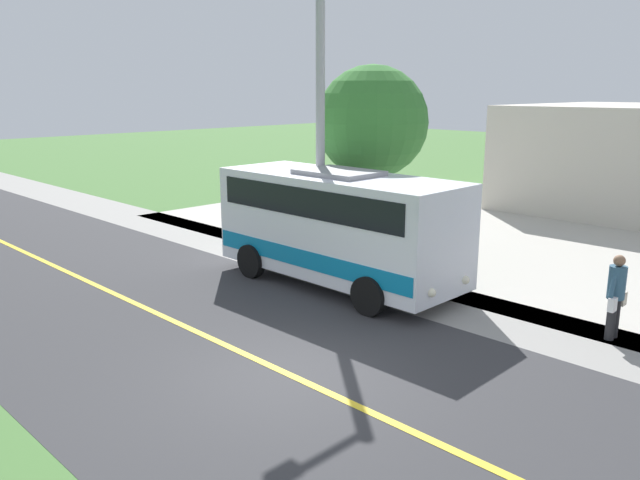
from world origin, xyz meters
TOP-DOWN VIEW (x-y plane):
  - ground_plane at (0.00, 0.00)m, footprint 120.00×120.00m
  - road_surface at (0.00, 0.00)m, footprint 8.00×100.00m
  - sidewalk at (-5.20, 0.00)m, footprint 2.40×100.00m
  - road_centre_line at (0.00, 0.00)m, footprint 0.16×100.00m
  - shuttle_bus_front at (-4.50, -3.09)m, footprint 2.64×6.79m
  - pedestrian_with_bags at (-5.75, 3.33)m, footprint 0.72×0.34m
  - street_light_pole at (-4.88, -4.24)m, footprint 1.97×0.24m
  - tree_curbside at (-7.40, -4.50)m, footprint 3.28×3.28m

SIDE VIEW (x-z plane):
  - ground_plane at x=0.00m, z-range 0.00..0.00m
  - sidewalk at x=-5.20m, z-range 0.00..0.01m
  - road_surface at x=0.00m, z-range 0.00..0.01m
  - road_centre_line at x=0.00m, z-range 0.01..0.01m
  - pedestrian_with_bags at x=-5.75m, z-range 0.07..1.81m
  - shuttle_bus_front at x=-4.50m, z-range 0.15..3.11m
  - tree_curbside at x=-7.40m, z-range 1.14..6.77m
  - street_light_pole at x=-4.88m, z-range 0.41..8.29m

